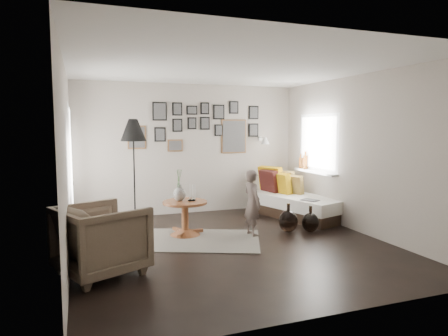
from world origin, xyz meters
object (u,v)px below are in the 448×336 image
object	(u,v)px
magazine_basket	(91,252)
demijohn_large	(288,221)
floor_lamp	(133,134)
child	(252,203)
vase	(180,191)
pedestal_table	(185,219)
armchair	(102,239)
daybed	(294,202)
demijohn_small	(310,222)

from	to	relation	value
magazine_basket	demijohn_large	xyz separation A→B (m)	(3.13, 0.68, -0.02)
floor_lamp	demijohn_large	world-z (taller)	floor_lamp
floor_lamp	child	size ratio (longest dim) A/B	1.77
vase	child	distance (m)	1.18
pedestal_table	demijohn_large	bearing A→B (deg)	-13.46
magazine_basket	demijohn_large	world-z (taller)	demijohn_large
pedestal_table	floor_lamp	xyz separation A→B (m)	(-0.69, 0.81, 1.36)
armchair	magazine_basket	size ratio (longest dim) A/B	2.24
daybed	demijohn_large	size ratio (longest dim) A/B	4.27
pedestal_table	vase	size ratio (longest dim) A/B	1.40
child	armchair	bearing A→B (deg)	105.72
vase	demijohn_large	size ratio (longest dim) A/B	1.06
daybed	magazine_basket	bearing A→B (deg)	-173.38
daybed	pedestal_table	bearing A→B (deg)	177.18
armchair	child	size ratio (longest dim) A/B	0.87
pedestal_table	floor_lamp	size ratio (longest dim) A/B	0.38
floor_lamp	magazine_basket	size ratio (longest dim) A/B	4.57
magazine_basket	vase	bearing A→B (deg)	38.42
demijohn_large	demijohn_small	xyz separation A→B (m)	(0.35, -0.12, -0.02)
vase	armchair	world-z (taller)	vase
demijohn_large	pedestal_table	bearing A→B (deg)	166.54
pedestal_table	demijohn_large	distance (m)	1.71
armchair	demijohn_large	world-z (taller)	armchair
armchair	demijohn_small	world-z (taller)	armchair
demijohn_small	child	bearing A→B (deg)	171.71
floor_lamp	child	bearing A→B (deg)	-34.75
vase	demijohn_small	xyz separation A→B (m)	(2.09, -0.54, -0.55)
magazine_basket	child	size ratio (longest dim) A/B	0.39
pedestal_table	demijohn_large	xyz separation A→B (m)	(1.66, -0.40, -0.07)
vase	child	xyz separation A→B (m)	(1.10, -0.39, -0.19)
pedestal_table	armchair	xyz separation A→B (m)	(-1.36, -1.32, 0.16)
demijohn_small	floor_lamp	bearing A→B (deg)	153.81
armchair	magazine_basket	bearing A→B (deg)	1.27
vase	floor_lamp	xyz separation A→B (m)	(-0.61, 0.79, 0.91)
demijohn_small	child	distance (m)	1.07
pedestal_table	armchair	world-z (taller)	armchair
vase	magazine_basket	xyz separation A→B (m)	(-1.39, -1.10, -0.52)
armchair	demijohn_large	xyz separation A→B (m)	(3.02, 0.92, -0.23)
daybed	demijohn_large	world-z (taller)	daybed
armchair	floor_lamp	size ratio (longest dim) A/B	0.49
armchair	demijohn_large	distance (m)	3.16
pedestal_table	vase	bearing A→B (deg)	165.96
magazine_basket	child	xyz separation A→B (m)	(2.49, 0.71, 0.33)
floor_lamp	vase	bearing A→B (deg)	-52.42
daybed	floor_lamp	xyz separation A→B (m)	(-3.04, 0.21, 1.33)
demijohn_small	child	xyz separation A→B (m)	(-1.00, 0.15, 0.37)
pedestal_table	floor_lamp	bearing A→B (deg)	130.34
demijohn_large	child	xyz separation A→B (m)	(-0.65, 0.03, 0.35)
floor_lamp	magazine_basket	world-z (taller)	floor_lamp
vase	daybed	distance (m)	2.54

